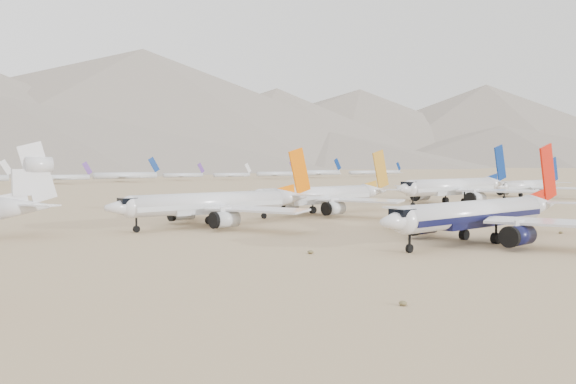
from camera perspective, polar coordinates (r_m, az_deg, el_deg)
The scene contains 8 objects.
ground at distance 101.57m, azimuth 20.94°, elevation -5.16°, with size 7000.00×7000.00×0.00m, color #8C6E51.
main_airliner at distance 105.93m, azimuth 19.14°, elevation -2.09°, with size 51.21×50.02×18.07m.
row2_navy_widebody at distance 198.03m, azimuth 16.73°, elevation 0.48°, with size 58.50×57.20×20.81m.
row2_gold_tail at distance 153.60m, azimuth 3.51°, elevation -0.37°, with size 50.56×49.45×18.00m.
row2_orange_tail at distance 126.10m, azimuth -6.97°, elevation -1.14°, with size 50.05×48.97×17.85m.
row2_blue_far at distance 247.87m, azimuth 23.24°, elevation 0.57°, with size 46.73×45.69×16.60m.
distant_storage_row at distance 411.60m, azimuth -19.03°, elevation 1.51°, with size 657.66×55.71×16.18m.
foothills at distance 1304.75m, azimuth -11.03°, elevation 5.28°, with size 4637.50×1395.00×155.00m.
Camera 1 is at (-87.24, -50.07, 14.06)m, focal length 35.00 mm.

